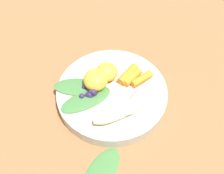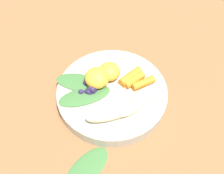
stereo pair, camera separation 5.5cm
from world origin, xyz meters
name	(u,v)px [view 2 (the right image)]	position (x,y,z in m)	size (l,w,h in m)	color
ground_plane	(112,97)	(0.00, 0.00, 0.00)	(2.40, 2.40, 0.00)	brown
bowl	(112,94)	(0.00, 0.00, 0.02)	(0.25, 0.25, 0.03)	#B2AD9E
banana_peeled_left	(139,100)	(0.07, -0.01, 0.05)	(0.11, 0.03, 0.03)	beige
banana_peeled_right	(113,112)	(0.03, -0.06, 0.05)	(0.11, 0.03, 0.03)	beige
orange_segment_near	(97,78)	(-0.04, 0.00, 0.05)	(0.05, 0.05, 0.04)	#F4A833
orange_segment_far	(109,71)	(-0.02, 0.03, 0.05)	(0.05, 0.05, 0.04)	#F4A833
carrot_front	(143,83)	(0.06, 0.04, 0.04)	(0.02, 0.02, 0.05)	orange
carrot_mid_left	(134,80)	(0.03, 0.04, 0.04)	(0.02, 0.02, 0.05)	orange
carrot_mid_right	(131,77)	(0.02, 0.05, 0.04)	(0.02, 0.02, 0.06)	orange
blueberry_pile	(90,89)	(-0.04, -0.03, 0.04)	(0.04, 0.04, 0.02)	#2D234C
kale_leaf_left	(80,82)	(-0.07, -0.02, 0.03)	(0.11, 0.05, 0.01)	#3D7038
kale_leaf_right	(85,96)	(-0.04, -0.04, 0.03)	(0.12, 0.05, 0.01)	#3D7038
kale_leaf_stray	(86,169)	(0.03, -0.17, 0.00)	(0.11, 0.05, 0.01)	#3D7038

